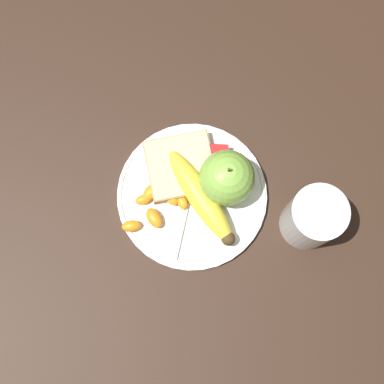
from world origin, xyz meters
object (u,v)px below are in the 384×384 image
(apple, at_px, (227,178))
(bread_slice, at_px, (181,167))
(juice_glass, at_px, (312,219))
(banana, at_px, (201,198))
(jam_packet, at_px, (213,157))
(plate, at_px, (192,195))
(fork, at_px, (187,198))

(apple, xyz_separation_m, bread_slice, (-0.07, 0.02, -0.03))
(juice_glass, height_order, banana, juice_glass)
(apple, bearing_deg, juice_glass, -23.06)
(jam_packet, bearing_deg, bread_slice, -160.05)
(plate, height_order, apple, apple)
(jam_packet, bearing_deg, fork, -120.26)
(fork, bearing_deg, banana, -84.01)
(banana, relative_size, fork, 0.97)
(plate, bearing_deg, juice_glass, -11.11)
(banana, xyz_separation_m, jam_packet, (0.02, 0.07, -0.01))
(bread_slice, bearing_deg, plate, -64.91)
(apple, bearing_deg, jam_packet, 116.92)
(plate, xyz_separation_m, jam_packet, (0.03, 0.06, 0.01))
(fork, bearing_deg, bread_slice, 22.83)
(plate, height_order, banana, banana)
(jam_packet, bearing_deg, plate, -117.18)
(apple, distance_m, banana, 0.05)
(juice_glass, bearing_deg, bread_slice, 158.89)
(banana, relative_size, jam_packet, 3.52)
(juice_glass, bearing_deg, jam_packet, 147.44)
(juice_glass, xyz_separation_m, banana, (-0.16, 0.03, -0.02))
(plate, bearing_deg, fork, -140.90)
(plate, relative_size, fork, 1.42)
(bread_slice, distance_m, jam_packet, 0.05)
(juice_glass, distance_m, banana, 0.17)
(juice_glass, relative_size, apple, 1.16)
(banana, relative_size, bread_slice, 1.27)
(bread_slice, bearing_deg, banana, -55.62)
(juice_glass, relative_size, bread_slice, 0.87)
(apple, bearing_deg, fork, -156.43)
(plate, height_order, fork, fork)
(juice_glass, xyz_separation_m, bread_slice, (-0.20, 0.08, -0.03))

